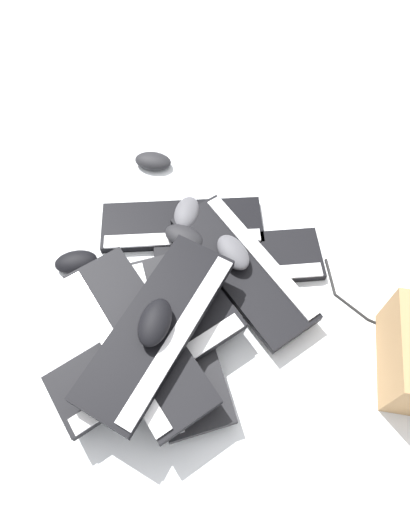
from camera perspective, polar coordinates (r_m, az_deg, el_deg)
name	(u,v)px	position (r m, az deg, el deg)	size (l,w,h in m)	color
ground_plane	(195,263)	(1.21, -1.24, -0.91)	(3.20, 3.20, 0.00)	silver
keyboard_0	(205,317)	(1.13, -0.02, -7.64)	(0.46, 0.32, 0.03)	black
keyboard_1	(238,260)	(1.20, 4.16, -0.53)	(0.30, 0.46, 0.03)	black
keyboard_2	(182,225)	(1.26, -2.87, 3.88)	(0.29, 0.46, 0.03)	black
keyboard_3	(176,337)	(1.08, -3.60, -10.13)	(0.45, 0.37, 0.03)	black
keyboard_4	(149,353)	(1.04, -7.05, -11.93)	(0.44, 0.39, 0.03)	black
keyboard_5	(243,267)	(1.16, 4.74, -1.36)	(0.39, 0.44, 0.03)	black
keyboard_6	(136,337)	(1.03, -8.57, -9.98)	(0.40, 0.43, 0.03)	black
keyboard_7	(158,327)	(1.00, -5.89, -8.81)	(0.46, 0.24, 0.03)	black
mouse_0	(155,322)	(0.96, -6.28, -8.23)	(0.11, 0.07, 0.04)	black
mouse_1	(76,262)	(1.24, -15.82, -0.70)	(0.11, 0.07, 0.04)	black
mouse_2	(187,213)	(1.24, -2.31, 5.38)	(0.11, 0.07, 0.04)	#4C4C51
mouse_3	(184,237)	(1.20, -2.61, 2.38)	(0.11, 0.07, 0.04)	black
mouse_4	(153,161)	(1.41, -6.51, 11.70)	(0.11, 0.07, 0.04)	black
mouse_5	(233,252)	(1.14, 3.53, 0.46)	(0.11, 0.07, 0.04)	#4C4C51
mouse_6	(82,375)	(1.11, -15.17, -14.18)	(0.11, 0.07, 0.04)	#B7B7BC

